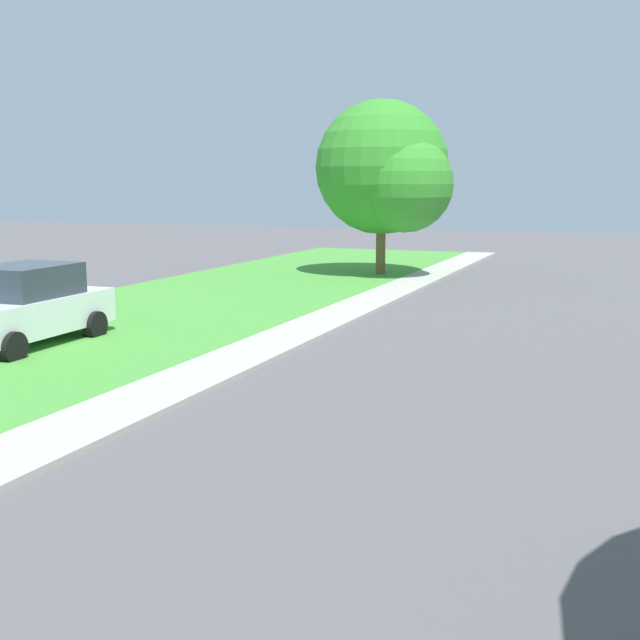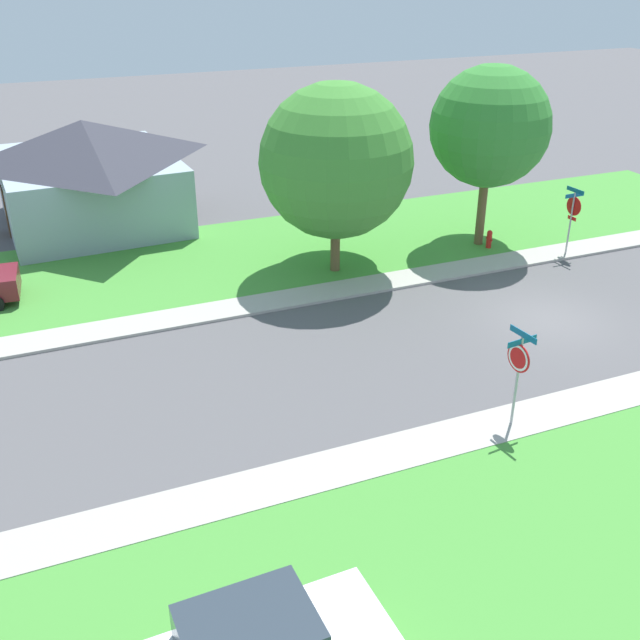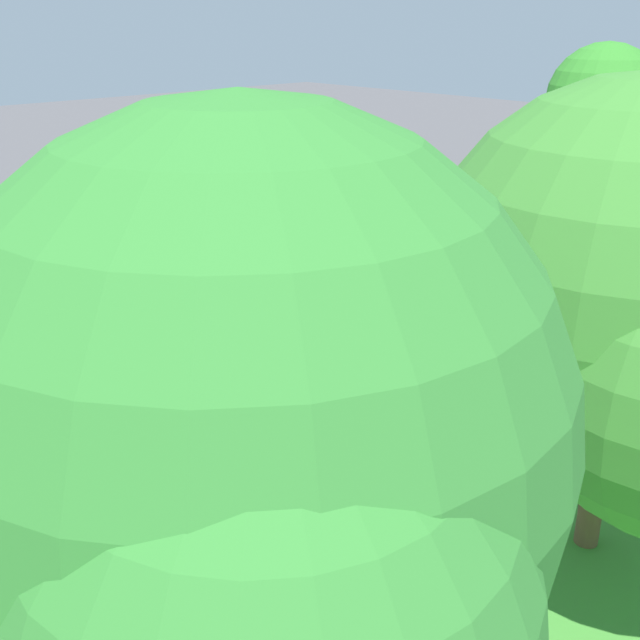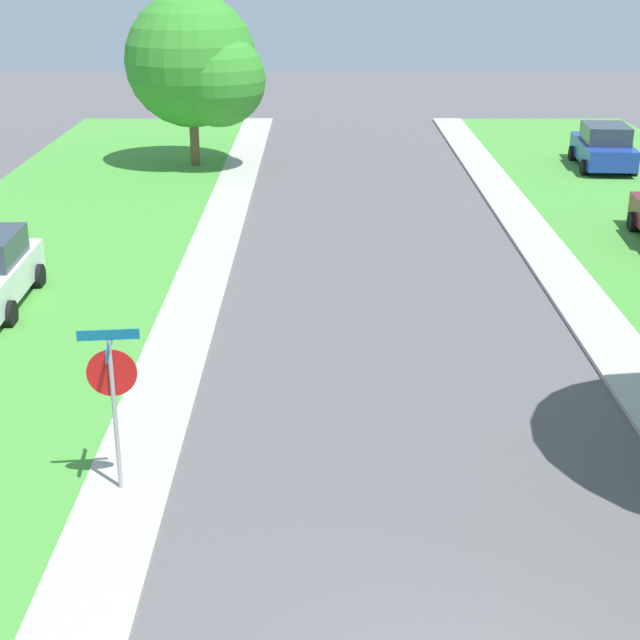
% 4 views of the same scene
% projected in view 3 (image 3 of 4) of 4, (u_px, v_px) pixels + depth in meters
% --- Properties ---
extents(ground_plane, '(120.00, 120.00, 0.00)m').
position_uv_depth(ground_plane, '(92.00, 498.00, 13.17)').
color(ground_plane, '#565456').
extents(sidewalk_west, '(1.40, 56.00, 0.10)m').
position_uv_depth(sidewalk_west, '(371.00, 277.00, 23.99)').
color(sidewalk_west, '#ADA89E').
rests_on(sidewalk_west, ground).
extents(lawn_west, '(8.00, 56.00, 0.08)m').
position_uv_depth(lawn_west, '(273.00, 247.00, 27.16)').
color(lawn_west, '#479338').
rests_on(lawn_west, ground).
extents(stop_sign_far_corner, '(0.92, 0.92, 2.77)m').
position_uv_depth(stop_sign_far_corner, '(172.00, 269.00, 18.84)').
color(stop_sign_far_corner, '#9E9EA3').
rests_on(stop_sign_far_corner, ground).
extents(car_white_behind_trees, '(2.13, 4.35, 1.76)m').
position_uv_depth(car_white_behind_trees, '(297.00, 216.00, 27.82)').
color(car_white_behind_trees, white).
rests_on(car_white_behind_trees, ground).
extents(tree_across_right, '(6.00, 5.59, 7.08)m').
position_uv_depth(tree_across_right, '(639.00, 308.00, 10.11)').
color(tree_across_right, brown).
rests_on(tree_across_right, ground).
extents(tree_sidewalk_far, '(5.07, 4.71, 7.28)m').
position_uv_depth(tree_sidewalk_far, '(255.00, 461.00, 5.45)').
color(tree_sidewalk_far, brown).
rests_on(tree_sidewalk_far, ground).
extents(tree_sidewalk_near, '(5.36, 4.98, 6.56)m').
position_uv_depth(tree_sidewalk_near, '(606.00, 104.00, 34.36)').
color(tree_sidewalk_near, brown).
rests_on(tree_sidewalk_near, ground).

